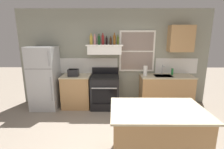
% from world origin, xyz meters
% --- Properties ---
extents(back_wall, '(5.40, 0.11, 2.70)m').
position_xyz_m(back_wall, '(0.03, 2.23, 1.35)').
color(back_wall, gray).
rests_on(back_wall, ground_plane).
extents(refrigerator, '(0.70, 0.72, 1.70)m').
position_xyz_m(refrigerator, '(-1.90, 1.84, 0.85)').
color(refrigerator, '#B7BABC').
rests_on(refrigerator, ground_plane).
extents(counter_left_of_stove, '(0.79, 0.63, 0.91)m').
position_xyz_m(counter_left_of_stove, '(-1.05, 1.90, 0.46)').
color(counter_left_of_stove, tan).
rests_on(counter_left_of_stove, ground_plane).
extents(toaster, '(0.30, 0.20, 0.19)m').
position_xyz_m(toaster, '(-1.10, 1.82, 1.01)').
color(toaster, black).
rests_on(toaster, counter_left_of_stove).
extents(stove_range, '(0.76, 0.69, 1.09)m').
position_xyz_m(stove_range, '(-0.25, 1.86, 0.46)').
color(stove_range, black).
rests_on(stove_range, ground_plane).
extents(range_hood_shelf, '(0.96, 0.52, 0.24)m').
position_xyz_m(range_hood_shelf, '(-0.25, 1.96, 1.62)').
color(range_hood_shelf, white).
extents(bottle_champagne_gold_foil, '(0.08, 0.08, 0.29)m').
position_xyz_m(bottle_champagne_gold_foil, '(-0.61, 1.98, 1.87)').
color(bottle_champagne_gold_foil, '#B29333').
rests_on(bottle_champagne_gold_foil, range_hood_shelf).
extents(bottle_rose_pink, '(0.07, 0.07, 0.27)m').
position_xyz_m(bottle_rose_pink, '(-0.51, 1.97, 1.86)').
color(bottle_rose_pink, '#C67F84').
rests_on(bottle_rose_pink, range_hood_shelf).
extents(bottle_dark_green_wine, '(0.07, 0.07, 0.28)m').
position_xyz_m(bottle_dark_green_wine, '(-0.40, 1.92, 1.86)').
color(bottle_dark_green_wine, '#143819').
rests_on(bottle_dark_green_wine, range_hood_shelf).
extents(bottle_red_label_wine, '(0.07, 0.07, 0.30)m').
position_xyz_m(bottle_red_label_wine, '(-0.30, 1.94, 1.87)').
color(bottle_red_label_wine, maroon).
rests_on(bottle_red_label_wine, range_hood_shelf).
extents(bottle_balsamic_dark, '(0.06, 0.06, 0.23)m').
position_xyz_m(bottle_balsamic_dark, '(-0.20, 2.01, 1.84)').
color(bottle_balsamic_dark, black).
rests_on(bottle_balsamic_dark, range_hood_shelf).
extents(bottle_brown_stout, '(0.06, 0.06, 0.22)m').
position_xyz_m(bottle_brown_stout, '(-0.09, 1.93, 1.84)').
color(bottle_brown_stout, '#381E0F').
rests_on(bottle_brown_stout, range_hood_shelf).
extents(bottle_amber_wine, '(0.07, 0.07, 0.31)m').
position_xyz_m(bottle_amber_wine, '(0.01, 1.91, 1.87)').
color(bottle_amber_wine, brown).
rests_on(bottle_amber_wine, range_hood_shelf).
extents(bottle_olive_oil_square, '(0.06, 0.06, 0.26)m').
position_xyz_m(bottle_olive_oil_square, '(0.10, 1.99, 1.85)').
color(bottle_olive_oil_square, '#4C601E').
rests_on(bottle_olive_oil_square, range_hood_shelf).
extents(counter_right_with_sink, '(1.43, 0.63, 0.91)m').
position_xyz_m(counter_right_with_sink, '(1.45, 1.90, 0.46)').
color(counter_right_with_sink, tan).
rests_on(counter_right_with_sink, ground_plane).
extents(sink_faucet, '(0.03, 0.17, 0.28)m').
position_xyz_m(sink_faucet, '(1.35, 2.00, 1.08)').
color(sink_faucet, silver).
rests_on(sink_faucet, counter_right_with_sink).
extents(paper_towel_roll, '(0.11, 0.11, 0.27)m').
position_xyz_m(paper_towel_roll, '(0.86, 1.90, 1.04)').
color(paper_towel_roll, white).
rests_on(paper_towel_roll, counter_right_with_sink).
extents(dish_soap_bottle, '(0.06, 0.06, 0.18)m').
position_xyz_m(dish_soap_bottle, '(1.63, 2.00, 1.00)').
color(dish_soap_bottle, '#268C3F').
rests_on(dish_soap_bottle, counter_right_with_sink).
extents(kitchen_island, '(1.40, 0.90, 0.91)m').
position_xyz_m(kitchen_island, '(0.64, -0.23, 0.46)').
color(kitchen_island, tan).
rests_on(kitchen_island, ground_plane).
extents(upper_cabinet_right, '(0.64, 0.32, 0.70)m').
position_xyz_m(upper_cabinet_right, '(1.80, 2.04, 1.90)').
color(upper_cabinet_right, tan).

